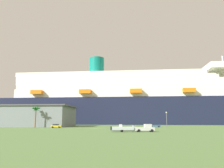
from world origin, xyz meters
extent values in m
plane|color=#4C6B38|center=(0.00, 30.00, 0.00)|extent=(600.00, 600.00, 0.00)
cube|color=#191E38|center=(18.96, 76.37, 9.33)|extent=(197.95, 39.24, 18.65)
cylinder|color=#191E38|center=(-79.37, 80.45, 9.33)|extent=(32.36, 32.36, 18.65)
cube|color=white|center=(18.96, 76.37, 20.19)|extent=(174.25, 35.77, 3.08)
cube|color=white|center=(15.02, 76.53, 23.27)|extent=(166.22, 35.25, 3.08)
cube|color=white|center=(11.09, 76.69, 26.35)|extent=(156.17, 34.51, 3.08)
cube|color=white|center=(7.16, 76.86, 29.43)|extent=(149.47, 33.68, 3.08)
cube|color=white|center=(3.22, 77.02, 32.51)|extent=(142.16, 33.07, 3.08)
cube|color=white|center=(-0.71, 77.18, 35.59)|extent=(135.32, 32.53, 3.08)
cube|color=white|center=(77.96, 73.92, 39.13)|extent=(21.09, 35.00, 4.00)
cylinder|color=#0C7266|center=(-10.54, 77.59, 43.63)|extent=(11.65, 11.65, 13.01)
cylinder|color=silver|center=(81.89, 73.75, 43.13)|extent=(0.80, 0.80, 12.00)
cube|color=orange|center=(-50.55, 63.07, 22.35)|extent=(8.13, 3.53, 2.80)
cube|color=orange|center=(-16.13, 61.64, 22.35)|extent=(8.13, 3.53, 2.80)
cube|color=orange|center=(18.29, 60.21, 22.35)|extent=(8.13, 3.53, 2.80)
cube|color=orange|center=(52.70, 58.78, 22.35)|extent=(8.13, 3.53, 2.80)
cube|color=slate|center=(-48.02, 25.14, 4.93)|extent=(62.65, 27.18, 9.87)
cube|color=#4C4C51|center=(-48.02, 25.14, 10.17)|extent=(65.15, 28.26, 0.60)
cube|color=silver|center=(16.74, -22.81, 0.85)|extent=(5.80, 2.67, 0.90)
cube|color=silver|center=(17.74, -22.68, 1.75)|extent=(2.23, 2.07, 0.90)
cube|color=#26333F|center=(18.41, -22.60, 1.66)|extent=(0.31, 1.68, 0.63)
cylinder|color=black|center=(18.57, -21.57, 0.40)|extent=(0.83, 0.38, 0.80)
cylinder|color=black|center=(18.81, -23.56, 0.40)|extent=(0.83, 0.38, 0.80)
cylinder|color=black|center=(14.84, -22.03, 0.40)|extent=(0.83, 0.38, 0.80)
cylinder|color=black|center=(15.09, -24.02, 0.40)|extent=(0.83, 0.38, 0.80)
cube|color=#595960|center=(10.52, -23.58, 0.47)|extent=(7.06, 2.50, 0.16)
cube|color=#595960|center=(14.57, -23.08, 0.47)|extent=(2.26, 0.40, 0.10)
cylinder|color=black|center=(10.10, -22.70, 0.32)|extent=(0.66, 0.30, 0.64)
cylinder|color=black|center=(10.32, -24.53, 0.32)|extent=(0.66, 0.30, 0.64)
cube|color=silver|center=(10.52, -23.58, 1.00)|extent=(6.46, 2.61, 0.90)
cone|color=silver|center=(14.03, -23.14, 1.00)|extent=(1.40, 1.80, 1.67)
cube|color=silver|center=(9.90, -23.65, 1.80)|extent=(0.92, 1.09, 0.70)
cube|color=black|center=(7.21, -23.99, 1.00)|extent=(0.42, 0.54, 1.10)
cylinder|color=brown|center=(-28.53, 9.02, 3.95)|extent=(0.52, 0.52, 7.90)
cone|color=#1E6628|center=(-28.14, 9.10, 8.00)|extent=(1.31, 3.49, 2.30)
cone|color=#1E6628|center=(-28.24, 9.30, 8.00)|extent=(2.89, 3.06, 2.00)
cone|color=#1E6628|center=(-28.59, 9.42, 8.00)|extent=(3.59, 1.22, 1.95)
cone|color=#1E6628|center=(-28.92, 9.14, 8.00)|extent=(1.68, 3.52, 2.16)
cone|color=#1E6628|center=(-28.86, 8.80, 8.00)|extent=(2.34, 2.99, 2.80)
cone|color=#1E6628|center=(-28.70, 8.66, 8.00)|extent=(3.50, 2.08, 1.96)
cone|color=#1E6628|center=(-28.25, 8.74, 8.00)|extent=(3.00, 2.97, 1.96)
sphere|color=#1E6628|center=(-28.53, 9.02, 7.90)|extent=(1.10, 1.10, 1.10)
cylinder|color=slate|center=(28.10, 5.21, 3.04)|extent=(0.20, 0.20, 6.09)
sphere|color=#F9F2CC|center=(28.10, 5.21, 6.34)|extent=(0.56, 0.56, 0.56)
cube|color=#264C99|center=(25.04, 18.27, 0.68)|extent=(4.91, 2.26, 0.70)
cube|color=#1E232D|center=(24.80, 18.29, 1.31)|extent=(2.80, 1.90, 0.55)
cylinder|color=black|center=(26.68, 19.08, 0.33)|extent=(0.68, 0.27, 0.66)
cylinder|color=black|center=(26.54, 17.21, 0.33)|extent=(0.68, 0.27, 0.66)
cylinder|color=black|center=(23.54, 19.33, 0.33)|extent=(0.68, 0.27, 0.66)
cylinder|color=black|center=(23.39, 17.45, 0.33)|extent=(0.68, 0.27, 0.66)
cube|color=yellow|center=(-18.51, 7.38, 0.68)|extent=(4.45, 2.19, 0.70)
cube|color=#1E232D|center=(-18.72, 7.36, 1.31)|extent=(2.55, 1.83, 0.55)
cylinder|color=black|center=(-17.19, 8.40, 0.33)|extent=(0.68, 0.28, 0.66)
cylinder|color=black|center=(-17.01, 6.63, 0.33)|extent=(0.68, 0.28, 0.66)
cylinder|color=black|center=(-20.01, 8.12, 0.33)|extent=(0.68, 0.28, 0.66)
cylinder|color=black|center=(-19.83, 6.35, 0.33)|extent=(0.68, 0.28, 0.66)
camera|label=1|loc=(11.44, -89.24, 3.52)|focal=36.10mm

